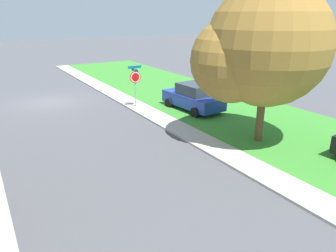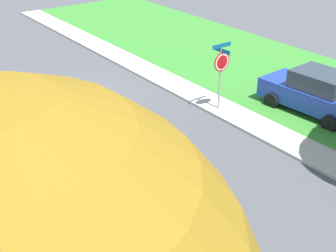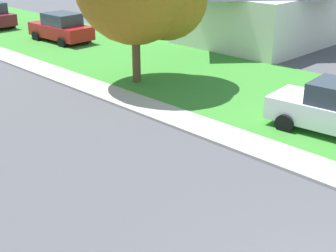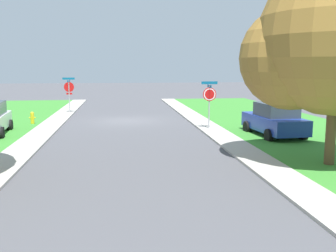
{
  "view_description": "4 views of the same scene",
  "coord_description": "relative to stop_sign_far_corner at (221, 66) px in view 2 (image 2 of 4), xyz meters",
  "views": [
    {
      "loc": [
        4.18,
        22.77,
        5.89
      ],
      "look_at": [
        -2.42,
        11.92,
        1.4
      ],
      "focal_mm": 34.05,
      "sensor_mm": 36.0,
      "label": 1
    },
    {
      "loc": [
        7.27,
        16.94,
        8.04
      ],
      "look_at": [
        -0.43,
        6.51,
        1.4
      ],
      "focal_mm": 50.02,
      "sensor_mm": 36.0,
      "label": 2
    },
    {
      "loc": [
        -6.43,
        -1.58,
        6.13
      ],
      "look_at": [
        1.63,
        6.57,
        1.4
      ],
      "focal_mm": 50.05,
      "sensor_mm": 36.0,
      "label": 3
    },
    {
      "loc": [
        0.49,
        25.47,
        3.6
      ],
      "look_at": [
        -1.28,
        11.48,
        1.4
      ],
      "focal_mm": 40.91,
      "sensor_mm": 36.0,
      "label": 4
    }
  ],
  "objects": [
    {
      "name": "stop_sign_far_corner",
      "position": [
        0.0,
        0.0,
        0.0
      ],
      "size": [
        0.92,
        0.92,
        2.77
      ],
      "color": "#9E9EA3",
      "rests_on": "ground"
    },
    {
      "name": "car_blue_behind_trees",
      "position": [
        -2.86,
        2.43,
        -1.01
      ],
      "size": [
        2.26,
        4.41,
        1.76
      ],
      "color": "#1E389E",
      "rests_on": "ground"
    },
    {
      "name": "ground_plane",
      "position": [
        4.54,
        -4.39,
        -1.89
      ],
      "size": [
        120.0,
        120.0,
        0.0
      ],
      "primitive_type": "plane",
      "color": "#4C4C51"
    }
  ]
}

